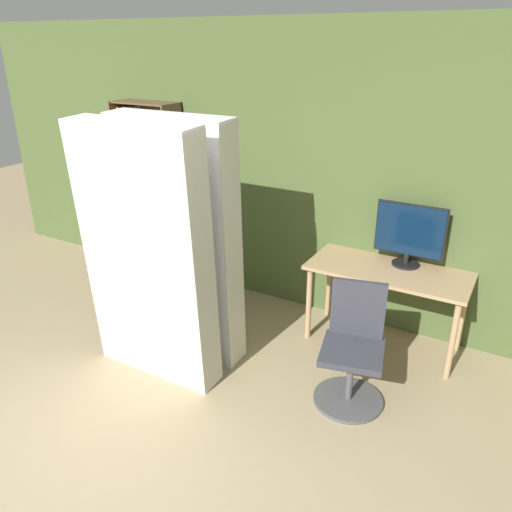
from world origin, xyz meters
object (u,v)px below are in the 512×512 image
Objects in this scene: office_chair at (352,356)px; mattress_far at (179,242)px; mattress_near at (147,258)px; bookshelf at (148,197)px; monitor at (410,233)px.

office_chair is 1.62m from mattress_far.
mattress_near reaches higher than office_chair.
office_chair is 3.01m from bookshelf.
mattress_far is (-1.49, -0.08, 0.64)m from office_chair.
mattress_near is (1.29, -1.48, 0.10)m from bookshelf.
monitor is at bearing 85.08° from office_chair.
mattress_near is (-1.49, -0.46, 0.64)m from office_chair.
monitor is 0.30× the size of bookshelf.
bookshelf reaches higher than monitor.
office_chair is at bearing -94.92° from monitor.
mattress_near reaches higher than mattress_far.
mattress_far reaches higher than monitor.
bookshelf is at bearing 130.98° from mattress_near.
bookshelf is (-2.86, 0.00, -0.11)m from monitor.
monitor reaches higher than office_chair.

